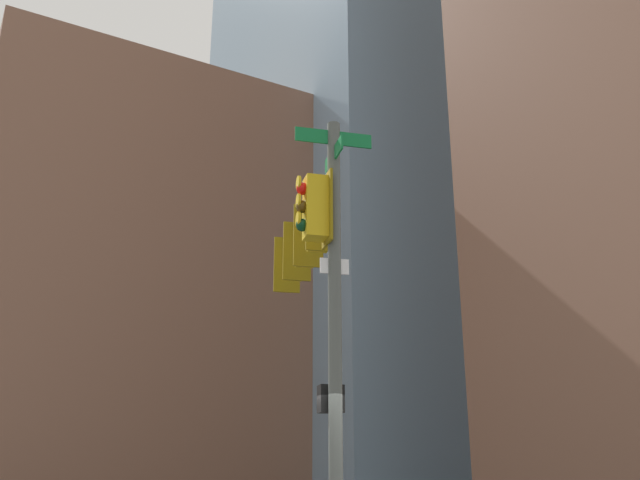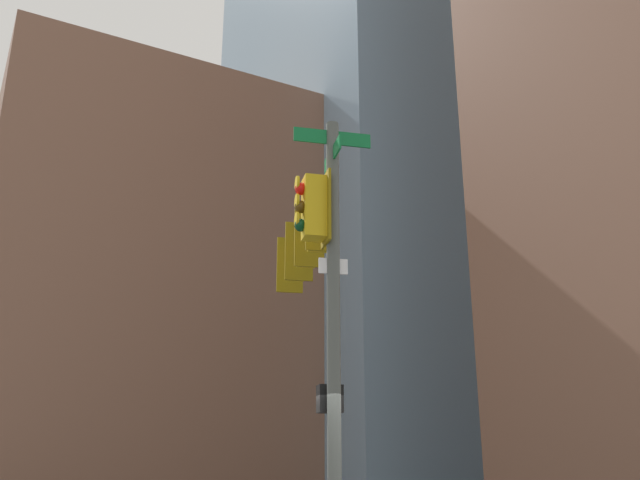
{
  "view_description": "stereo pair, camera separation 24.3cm",
  "coord_description": "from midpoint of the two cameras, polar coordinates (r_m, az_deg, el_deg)",
  "views": [
    {
      "loc": [
        5.7,
        8.51,
        1.49
      ],
      "look_at": [
        0.23,
        -1.04,
        5.11
      ],
      "focal_mm": 39.04,
      "sensor_mm": 36.0,
      "label": 1
    },
    {
      "loc": [
        5.49,
        8.63,
        1.49
      ],
      "look_at": [
        0.23,
        -1.04,
        5.11
      ],
      "focal_mm": 39.04,
      "sensor_mm": 36.0,
      "label": 2
    }
  ],
  "objects": [
    {
      "name": "building_brick_midblock",
      "position": [
        52.36,
        -15.08,
        -3.33
      ],
      "size": [
        22.95,
        16.05,
        28.72
      ],
      "primitive_type": "cube",
      "color": "#845B47",
      "rests_on": "ground_plane"
    },
    {
      "name": "building_glass_tower",
      "position": [
        70.76,
        4.44,
        11.31
      ],
      "size": [
        24.61,
        28.93,
        72.54
      ],
      "primitive_type": "cube",
      "color": "#7A99B2",
      "rests_on": "ground_plane"
    },
    {
      "name": "signal_pole_assembly",
      "position": [
        12.03,
        -1.41,
        -1.53
      ],
      "size": [
        1.88,
        4.79,
        6.81
      ],
      "rotation": [
        0.0,
        0.0,
        4.44
      ],
      "color": "#4C514C",
      "rests_on": "ground_plane"
    }
  ]
}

